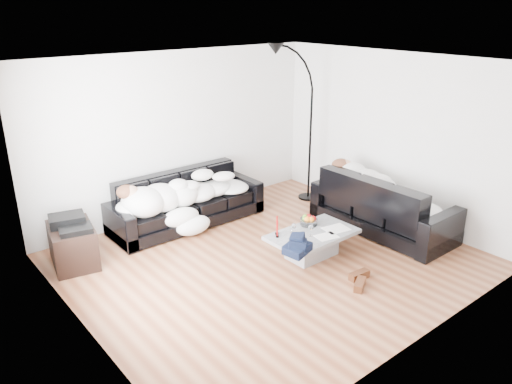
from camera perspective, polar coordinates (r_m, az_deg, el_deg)
ground at (r=6.80m, az=1.61°, el=-7.81°), size 5.00×5.00×0.00m
wall_back at (r=8.05m, az=-8.87°, el=6.49°), size 5.00×0.02×2.60m
wall_left at (r=5.11m, az=-20.03°, el=-3.02°), size 0.02×4.50×2.60m
wall_right at (r=8.08m, az=15.35°, el=6.06°), size 0.02×4.50×2.60m
ceiling at (r=6.00m, az=1.87°, el=14.54°), size 5.00×5.00×0.00m
sofa_back at (r=7.80m, az=-7.91°, el=-0.90°), size 2.42×0.84×0.79m
sofa_right at (r=7.74m, az=14.34°, el=-1.22°), size 0.93×2.16×0.88m
sleeper_back at (r=7.68m, az=-7.80°, el=0.58°), size 2.05×0.71×0.41m
sleeper_right at (r=7.67m, az=14.48°, el=0.23°), size 0.78×1.85×0.45m
teal_cushion at (r=7.98m, az=10.45°, el=1.94°), size 0.42×0.38×0.20m
coffee_table at (r=6.86m, az=6.42°, el=-5.98°), size 1.21×0.71×0.35m
fruit_bowl at (r=6.99m, az=6.06°, el=-3.19°), size 0.25×0.25×0.15m
wine_glass_a at (r=6.68m, az=4.34°, el=-4.24°), size 0.08×0.08×0.16m
wine_glass_b at (r=6.52m, az=4.21°, el=-4.81°), size 0.08×0.08×0.17m
wine_glass_c at (r=6.66m, az=6.28°, el=-4.39°), size 0.08×0.08×0.16m
candle_left at (r=6.58m, az=2.47°, el=-4.26°), size 0.06×0.06×0.24m
candle_right at (r=6.65m, az=2.41°, el=-3.82°), size 0.05×0.05×0.27m
newspaper_a at (r=6.93m, az=9.13°, el=-4.15°), size 0.38×0.31×0.01m
newspaper_b at (r=6.70m, az=8.07°, el=-5.03°), size 0.33×0.26×0.01m
navy_jacket at (r=6.20m, az=5.10°, el=-5.46°), size 0.42×0.39×0.17m
shoes at (r=6.38m, az=11.76°, el=-9.78°), size 0.56×0.48×0.11m
av_cabinet at (r=7.02m, az=-20.19°, el=-5.74°), size 0.67×0.87×0.53m
stereo at (r=6.89m, az=-20.53°, el=-3.27°), size 0.51×0.43×0.13m
floor_lamp at (r=8.58m, az=6.25°, el=6.73°), size 0.92×0.58×2.37m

